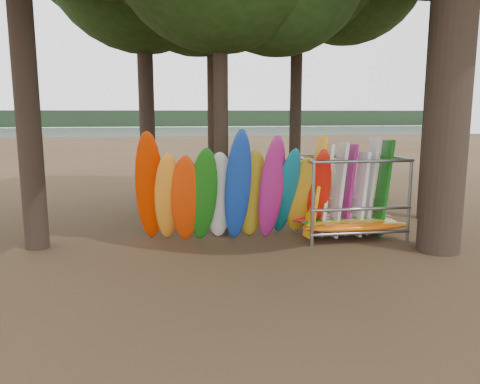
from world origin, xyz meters
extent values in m
plane|color=#47331E|center=(0.00, 0.00, 0.00)|extent=(120.00, 120.00, 0.00)
plane|color=gray|center=(0.00, 60.00, 0.00)|extent=(160.00, 160.00, 0.00)
cube|color=black|center=(0.00, 110.00, 2.00)|extent=(160.00, 4.00, 4.00)
cylinder|color=black|center=(-5.82, 2.04, 5.96)|extent=(0.59, 0.59, 11.92)
cylinder|color=black|center=(-3.06, 6.46, 5.11)|extent=(0.54, 0.54, 10.21)
cylinder|color=black|center=(-0.56, 7.16, 6.07)|extent=(0.61, 0.61, 12.14)
cylinder|color=black|center=(2.21, 6.15, 5.56)|extent=(0.42, 0.42, 11.12)
cylinder|color=black|center=(-0.97, 2.53, 4.71)|extent=(0.40, 0.40, 9.42)
cylinder|color=black|center=(5.94, 3.53, 6.52)|extent=(0.52, 0.52, 13.04)
ellipsoid|color=red|center=(-2.94, 1.95, 1.51)|extent=(0.74, 1.50, 3.11)
ellipsoid|color=orange|center=(-2.48, 1.86, 1.24)|extent=(0.73, 1.58, 2.63)
ellipsoid|color=#E73807|center=(-2.02, 1.68, 1.21)|extent=(0.78, 1.32, 2.53)
ellipsoid|color=#1A6815|center=(-1.56, 1.66, 1.30)|extent=(0.87, 1.40, 2.70)
ellipsoid|color=silver|center=(-1.11, 1.95, 1.23)|extent=(0.83, 1.11, 2.54)
ellipsoid|color=#14399E|center=(-0.65, 1.63, 1.53)|extent=(0.75, 1.34, 3.15)
ellipsoid|color=gold|center=(-0.19, 1.97, 1.25)|extent=(0.81, 1.06, 2.59)
ellipsoid|color=#9D1C6D|center=(0.27, 1.64, 1.44)|extent=(0.80, 1.28, 2.99)
ellipsoid|color=#0F6E87|center=(0.72, 1.84, 1.28)|extent=(0.65, 1.80, 2.70)
ellipsoid|color=gold|center=(1.18, 1.93, 1.15)|extent=(0.81, 1.46, 2.42)
ellipsoid|color=red|center=(1.64, 1.75, 1.25)|extent=(0.72, 1.14, 2.60)
ellipsoid|color=#D75A0B|center=(2.54, 1.16, 0.42)|extent=(3.02, 0.55, 0.24)
ellipsoid|color=gold|center=(2.54, 1.53, 0.42)|extent=(2.68, 0.55, 0.24)
ellipsoid|color=#176822|center=(2.54, 1.83, 0.42)|extent=(2.74, 0.55, 0.24)
ellipsoid|color=red|center=(2.54, 2.17, 0.42)|extent=(3.05, 0.55, 0.24)
cube|color=#FF9D0D|center=(1.54, 1.83, 1.41)|extent=(0.54, 0.80, 2.83)
cube|color=white|center=(1.87, 2.02, 1.29)|extent=(0.41, 0.78, 2.60)
cube|color=silver|center=(2.20, 1.80, 1.32)|extent=(0.41, 0.78, 2.66)
cube|color=#9F1A6F|center=(2.54, 2.00, 1.28)|extent=(0.46, 0.81, 2.59)
cube|color=white|center=(2.87, 1.81, 1.18)|extent=(0.35, 0.76, 2.39)
cube|color=silver|center=(3.20, 2.00, 1.38)|extent=(0.45, 0.78, 2.79)
cube|color=#166616|center=(3.53, 1.82, 1.34)|extent=(0.44, 0.79, 2.71)
camera|label=1|loc=(-2.63, -10.33, 3.44)|focal=35.00mm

